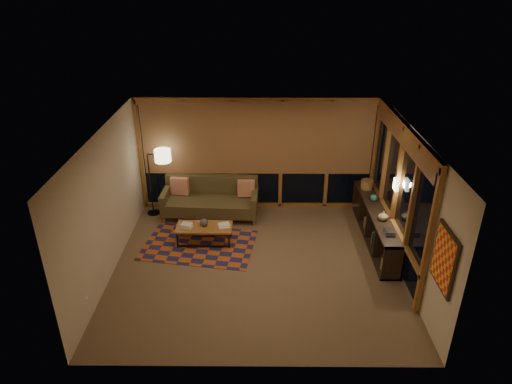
{
  "coord_description": "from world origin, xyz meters",
  "views": [
    {
      "loc": [
        0.04,
        -7.33,
        5.23
      ],
      "look_at": [
        -0.02,
        0.67,
        1.27
      ],
      "focal_mm": 32.0,
      "sensor_mm": 36.0,
      "label": 1
    }
  ],
  "objects_px": {
    "coffee_table": "(205,234)",
    "bookshelf": "(375,224)",
    "floor_lamp": "(150,181)",
    "sofa": "(210,199)"
  },
  "relations": [
    {
      "from": "coffee_table",
      "to": "floor_lamp",
      "type": "distance_m",
      "value": 1.96
    },
    {
      "from": "coffee_table",
      "to": "floor_lamp",
      "type": "height_order",
      "value": "floor_lamp"
    },
    {
      "from": "coffee_table",
      "to": "floor_lamp",
      "type": "xyz_separation_m",
      "value": [
        -1.35,
        1.26,
        0.63
      ]
    },
    {
      "from": "floor_lamp",
      "to": "coffee_table",
      "type": "bearing_deg",
      "value": -27.96
    },
    {
      "from": "floor_lamp",
      "to": "bookshelf",
      "type": "xyz_separation_m",
      "value": [
        4.95,
        -1.11,
        -0.46
      ]
    },
    {
      "from": "sofa",
      "to": "floor_lamp",
      "type": "distance_m",
      "value": 1.43
    },
    {
      "from": "floor_lamp",
      "to": "sofa",
      "type": "bearing_deg",
      "value": 9.76
    },
    {
      "from": "coffee_table",
      "to": "bookshelf",
      "type": "height_order",
      "value": "bookshelf"
    },
    {
      "from": "floor_lamp",
      "to": "bookshelf",
      "type": "distance_m",
      "value": 5.09
    },
    {
      "from": "sofa",
      "to": "floor_lamp",
      "type": "relative_size",
      "value": 1.31
    }
  ]
}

